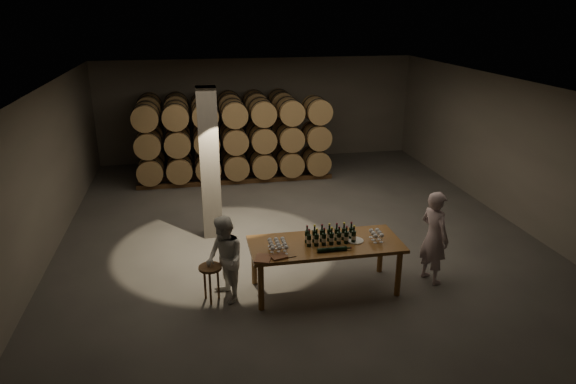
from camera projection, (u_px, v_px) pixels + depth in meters
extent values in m
plane|color=#514E4C|center=(296.00, 231.00, 11.36)|extent=(12.00, 12.00, 0.00)
plane|color=#605E59|center=(296.00, 86.00, 10.27)|extent=(12.00, 12.00, 0.00)
plane|color=slate|center=(258.00, 109.00, 16.35)|extent=(10.00, 0.00, 10.00)
plane|color=slate|center=(414.00, 326.00, 5.27)|extent=(10.00, 0.00, 10.00)
plane|color=slate|center=(44.00, 176.00, 9.93)|extent=(0.00, 12.00, 12.00)
plane|color=slate|center=(510.00, 150.00, 11.70)|extent=(0.00, 12.00, 12.00)
cube|color=slate|center=(210.00, 164.00, 10.68)|extent=(0.40, 0.40, 3.20)
cylinder|color=brown|center=(261.00, 287.00, 8.30)|extent=(0.10, 0.10, 0.84)
cylinder|color=brown|center=(398.00, 273.00, 8.72)|extent=(0.10, 0.10, 0.84)
cylinder|color=brown|center=(254.00, 262.00, 9.09)|extent=(0.10, 0.10, 0.84)
cylinder|color=brown|center=(380.00, 251.00, 9.51)|extent=(0.10, 0.10, 0.84)
cube|color=brown|center=(325.00, 244.00, 8.75)|extent=(2.60, 1.10, 0.06)
cube|color=#54341D|center=(220.00, 168.00, 15.62)|extent=(4.70, 0.10, 0.12)
cube|color=#54341D|center=(219.00, 162.00, 16.18)|extent=(4.70, 0.10, 0.12)
cylinder|color=#9F7448|center=(153.00, 156.00, 15.42)|extent=(0.70, 0.95, 0.70)
cylinder|color=black|center=(153.00, 158.00, 15.18)|extent=(0.73, 0.04, 0.73)
cylinder|color=black|center=(154.00, 153.00, 15.66)|extent=(0.73, 0.04, 0.73)
cylinder|color=#9F7448|center=(180.00, 154.00, 15.55)|extent=(0.70, 0.95, 0.70)
cylinder|color=black|center=(180.00, 157.00, 15.31)|extent=(0.73, 0.04, 0.73)
cylinder|color=black|center=(180.00, 152.00, 15.79)|extent=(0.73, 0.04, 0.73)
cylinder|color=#9F7448|center=(206.00, 153.00, 15.69)|extent=(0.70, 0.95, 0.70)
cylinder|color=black|center=(206.00, 155.00, 15.45)|extent=(0.73, 0.04, 0.73)
cylinder|color=black|center=(206.00, 151.00, 15.93)|extent=(0.73, 0.04, 0.73)
cylinder|color=#9F7448|center=(231.00, 152.00, 15.83)|extent=(0.70, 0.95, 0.70)
cylinder|color=black|center=(232.00, 154.00, 15.59)|extent=(0.73, 0.04, 0.73)
cylinder|color=black|center=(231.00, 150.00, 16.07)|extent=(0.73, 0.04, 0.73)
cylinder|color=#9F7448|center=(256.00, 150.00, 15.97)|extent=(0.70, 0.95, 0.70)
cylinder|color=black|center=(258.00, 153.00, 15.73)|extent=(0.73, 0.04, 0.73)
cylinder|color=black|center=(255.00, 148.00, 16.21)|extent=(0.73, 0.04, 0.73)
cylinder|color=#9F7448|center=(281.00, 149.00, 16.11)|extent=(0.70, 0.95, 0.70)
cylinder|color=black|center=(282.00, 151.00, 15.87)|extent=(0.73, 0.04, 0.73)
cylinder|color=black|center=(280.00, 147.00, 16.35)|extent=(0.73, 0.04, 0.73)
cylinder|color=#9F7448|center=(151.00, 132.00, 15.16)|extent=(0.70, 0.95, 0.70)
cylinder|color=black|center=(151.00, 134.00, 14.92)|extent=(0.73, 0.04, 0.73)
cylinder|color=black|center=(152.00, 130.00, 15.40)|extent=(0.73, 0.04, 0.73)
cylinder|color=#9F7448|center=(178.00, 130.00, 15.30)|extent=(0.70, 0.95, 0.70)
cylinder|color=black|center=(178.00, 132.00, 15.06)|extent=(0.73, 0.04, 0.73)
cylinder|color=black|center=(178.00, 129.00, 15.54)|extent=(0.73, 0.04, 0.73)
cylinder|color=#9F7448|center=(205.00, 129.00, 15.44)|extent=(0.70, 0.95, 0.70)
cylinder|color=black|center=(205.00, 131.00, 15.20)|extent=(0.73, 0.04, 0.73)
cylinder|color=black|center=(204.00, 127.00, 15.68)|extent=(0.73, 0.04, 0.73)
cylinder|color=#9F7448|center=(230.00, 128.00, 15.58)|extent=(0.70, 0.95, 0.70)
cylinder|color=black|center=(231.00, 130.00, 15.34)|extent=(0.73, 0.04, 0.73)
cylinder|color=black|center=(230.00, 126.00, 15.82)|extent=(0.73, 0.04, 0.73)
cylinder|color=#9F7448|center=(256.00, 127.00, 15.72)|extent=(0.70, 0.95, 0.70)
cylinder|color=black|center=(257.00, 129.00, 15.48)|extent=(0.73, 0.04, 0.73)
cylinder|color=black|center=(255.00, 125.00, 15.96)|extent=(0.73, 0.04, 0.73)
cylinder|color=#9F7448|center=(281.00, 126.00, 15.85)|extent=(0.70, 0.95, 0.70)
cylinder|color=black|center=(282.00, 128.00, 15.61)|extent=(0.73, 0.04, 0.73)
cylinder|color=black|center=(279.00, 124.00, 16.09)|extent=(0.73, 0.04, 0.73)
cylinder|color=#9F7448|center=(149.00, 107.00, 14.91)|extent=(0.70, 0.95, 0.70)
cylinder|color=black|center=(148.00, 108.00, 14.67)|extent=(0.73, 0.04, 0.73)
cylinder|color=black|center=(149.00, 105.00, 15.15)|extent=(0.73, 0.04, 0.73)
cylinder|color=#9F7448|center=(176.00, 106.00, 15.05)|extent=(0.70, 0.95, 0.70)
cylinder|color=black|center=(176.00, 107.00, 14.81)|extent=(0.73, 0.04, 0.73)
cylinder|color=black|center=(176.00, 104.00, 15.29)|extent=(0.73, 0.04, 0.73)
cylinder|color=#9F7448|center=(203.00, 105.00, 15.19)|extent=(0.70, 0.95, 0.70)
cylinder|color=black|center=(203.00, 106.00, 14.95)|extent=(0.73, 0.04, 0.73)
cylinder|color=black|center=(203.00, 103.00, 15.43)|extent=(0.73, 0.04, 0.73)
cylinder|color=#9F7448|center=(229.00, 104.00, 15.33)|extent=(0.70, 0.95, 0.70)
cylinder|color=black|center=(230.00, 105.00, 15.09)|extent=(0.73, 0.04, 0.73)
cylinder|color=black|center=(229.00, 102.00, 15.57)|extent=(0.73, 0.04, 0.73)
cylinder|color=#9F7448|center=(255.00, 103.00, 15.46)|extent=(0.70, 0.95, 0.70)
cylinder|color=black|center=(256.00, 105.00, 15.22)|extent=(0.73, 0.04, 0.73)
cylinder|color=black|center=(254.00, 102.00, 15.70)|extent=(0.73, 0.04, 0.73)
cylinder|color=#9F7448|center=(281.00, 102.00, 15.60)|extent=(0.70, 0.95, 0.70)
cylinder|color=black|center=(282.00, 104.00, 15.36)|extent=(0.73, 0.04, 0.73)
cylinder|color=black|center=(279.00, 101.00, 15.84)|extent=(0.73, 0.04, 0.73)
cube|color=#54341D|center=(237.00, 182.00, 14.40)|extent=(5.48, 0.10, 0.12)
cube|color=#54341D|center=(235.00, 175.00, 14.95)|extent=(5.48, 0.10, 0.12)
cylinder|color=#9F7448|center=(151.00, 169.00, 14.12)|extent=(0.70, 0.95, 0.70)
cylinder|color=black|center=(150.00, 172.00, 13.88)|extent=(0.73, 0.04, 0.73)
cylinder|color=black|center=(151.00, 167.00, 14.36)|extent=(0.73, 0.04, 0.73)
cylinder|color=#9F7448|center=(180.00, 168.00, 14.26)|extent=(0.70, 0.95, 0.70)
cylinder|color=black|center=(179.00, 170.00, 14.02)|extent=(0.73, 0.04, 0.73)
cylinder|color=black|center=(180.00, 165.00, 14.50)|extent=(0.73, 0.04, 0.73)
cylinder|color=#9F7448|center=(208.00, 166.00, 14.40)|extent=(0.70, 0.95, 0.70)
cylinder|color=black|center=(208.00, 169.00, 14.16)|extent=(0.73, 0.04, 0.73)
cylinder|color=black|center=(207.00, 164.00, 14.64)|extent=(0.73, 0.04, 0.73)
cylinder|color=#9F7448|center=(236.00, 165.00, 14.54)|extent=(0.70, 0.95, 0.70)
cylinder|color=black|center=(236.00, 167.00, 14.30)|extent=(0.73, 0.04, 0.73)
cylinder|color=black|center=(235.00, 162.00, 14.78)|extent=(0.73, 0.04, 0.73)
cylinder|color=#9F7448|center=(263.00, 163.00, 14.67)|extent=(0.70, 0.95, 0.70)
cylinder|color=black|center=(264.00, 166.00, 14.43)|extent=(0.73, 0.04, 0.73)
cylinder|color=black|center=(262.00, 161.00, 14.91)|extent=(0.73, 0.04, 0.73)
cylinder|color=#9F7448|center=(290.00, 162.00, 14.81)|extent=(0.70, 0.95, 0.70)
cylinder|color=black|center=(291.00, 164.00, 14.57)|extent=(0.73, 0.04, 0.73)
cylinder|color=black|center=(288.00, 159.00, 15.05)|extent=(0.73, 0.04, 0.73)
cylinder|color=#9F7448|center=(316.00, 160.00, 14.95)|extent=(0.70, 0.95, 0.70)
cylinder|color=black|center=(318.00, 163.00, 14.71)|extent=(0.73, 0.04, 0.73)
cylinder|color=black|center=(314.00, 158.00, 15.19)|extent=(0.73, 0.04, 0.73)
cylinder|color=#9F7448|center=(148.00, 143.00, 13.87)|extent=(0.70, 0.95, 0.70)
cylinder|color=black|center=(148.00, 146.00, 13.63)|extent=(0.73, 0.04, 0.73)
cylinder|color=black|center=(149.00, 141.00, 14.11)|extent=(0.73, 0.04, 0.73)
cylinder|color=#9F7448|center=(178.00, 142.00, 14.01)|extent=(0.70, 0.95, 0.70)
cylinder|color=black|center=(178.00, 144.00, 13.77)|extent=(0.73, 0.04, 0.73)
cylinder|color=black|center=(178.00, 140.00, 14.25)|extent=(0.73, 0.04, 0.73)
cylinder|color=#9F7448|center=(206.00, 141.00, 14.15)|extent=(0.70, 0.95, 0.70)
cylinder|color=black|center=(207.00, 143.00, 13.91)|extent=(0.73, 0.04, 0.73)
cylinder|color=black|center=(206.00, 138.00, 14.39)|extent=(0.73, 0.04, 0.73)
cylinder|color=#9F7448|center=(235.00, 139.00, 14.28)|extent=(0.70, 0.95, 0.70)
cylinder|color=black|center=(236.00, 142.00, 14.04)|extent=(0.73, 0.04, 0.73)
cylinder|color=black|center=(234.00, 137.00, 14.52)|extent=(0.73, 0.04, 0.73)
cylinder|color=#9F7448|center=(262.00, 138.00, 14.42)|extent=(0.70, 0.95, 0.70)
cylinder|color=black|center=(264.00, 140.00, 14.18)|extent=(0.73, 0.04, 0.73)
cylinder|color=black|center=(261.00, 136.00, 14.66)|extent=(0.73, 0.04, 0.73)
cylinder|color=#9F7448|center=(290.00, 137.00, 14.56)|extent=(0.70, 0.95, 0.70)
cylinder|color=black|center=(291.00, 139.00, 14.32)|extent=(0.73, 0.04, 0.73)
cylinder|color=black|center=(288.00, 135.00, 14.80)|extent=(0.73, 0.04, 0.73)
cylinder|color=#9F7448|center=(316.00, 135.00, 14.70)|extent=(0.70, 0.95, 0.70)
cylinder|color=black|center=(318.00, 138.00, 14.46)|extent=(0.73, 0.04, 0.73)
cylinder|color=black|center=(314.00, 133.00, 14.94)|extent=(0.73, 0.04, 0.73)
cylinder|color=#9F7448|center=(146.00, 116.00, 13.62)|extent=(0.70, 0.95, 0.70)
cylinder|color=black|center=(145.00, 118.00, 13.38)|extent=(0.73, 0.04, 0.73)
cylinder|color=black|center=(146.00, 114.00, 13.86)|extent=(0.73, 0.04, 0.73)
cylinder|color=#9F7448|center=(176.00, 115.00, 13.76)|extent=(0.70, 0.95, 0.70)
cylinder|color=black|center=(175.00, 117.00, 13.52)|extent=(0.73, 0.04, 0.73)
cylinder|color=black|center=(176.00, 113.00, 14.00)|extent=(0.73, 0.04, 0.73)
cylinder|color=#9F7448|center=(205.00, 114.00, 13.89)|extent=(0.70, 0.95, 0.70)
cylinder|color=black|center=(205.00, 116.00, 13.65)|extent=(0.73, 0.04, 0.73)
cylinder|color=black|center=(205.00, 112.00, 14.13)|extent=(0.73, 0.04, 0.73)
cylinder|color=#9F7448|center=(234.00, 113.00, 14.03)|extent=(0.70, 0.95, 0.70)
cylinder|color=black|center=(235.00, 115.00, 13.79)|extent=(0.73, 0.04, 0.73)
cylinder|color=black|center=(233.00, 111.00, 14.27)|extent=(0.73, 0.04, 0.73)
cylinder|color=#9F7448|center=(262.00, 112.00, 14.17)|extent=(0.70, 0.95, 0.70)
cylinder|color=black|center=(263.00, 114.00, 13.93)|extent=(0.73, 0.04, 0.73)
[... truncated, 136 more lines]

